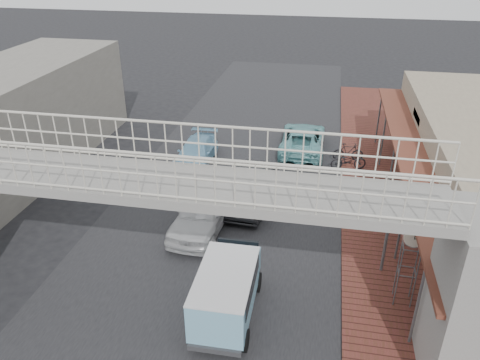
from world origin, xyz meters
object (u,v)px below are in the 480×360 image
at_px(white_hatchback, 203,211).
at_px(angkot_curb, 303,139).
at_px(motorcycle_near, 348,161).
at_px(street_clock, 413,240).
at_px(angkot_van, 227,287).
at_px(angkot_far, 196,152).
at_px(dark_sedan, 252,188).
at_px(motorcycle_far, 348,152).
at_px(arrow_sign, 417,213).

relative_size(white_hatchback, angkot_curb, 0.92).
height_order(motorcycle_near, street_clock, street_clock).
height_order(white_hatchback, angkot_van, angkot_van).
height_order(white_hatchback, angkot_curb, white_hatchback).
xyz_separation_m(angkot_far, angkot_van, (3.91, -10.53, 0.54)).
relative_size(motorcycle_near, street_clock, 0.63).
bearing_deg(angkot_van, street_clock, 16.05).
xyz_separation_m(angkot_van, street_clock, (5.36, 1.61, 1.30)).
relative_size(dark_sedan, angkot_curb, 0.92).
relative_size(white_hatchback, motorcycle_far, 2.88).
bearing_deg(street_clock, angkot_van, -159.39).
bearing_deg(angkot_curb, white_hatchback, 68.02).
distance_m(motorcycle_near, arrow_sign, 8.68).
distance_m(motorcycle_near, motorcycle_far, 1.07).
bearing_deg(motorcycle_near, white_hatchback, 123.61).
distance_m(white_hatchback, motorcycle_far, 9.40).
height_order(dark_sedan, angkot_van, angkot_van).
distance_m(dark_sedan, arrow_sign, 7.58).
distance_m(motorcycle_far, street_clock, 10.80).
distance_m(angkot_curb, motorcycle_near, 3.23).
height_order(angkot_van, motorcycle_near, angkot_van).
distance_m(white_hatchback, motorcycle_near, 8.59).
height_order(motorcycle_near, arrow_sign, arrow_sign).
bearing_deg(motorcycle_far, angkot_curb, 60.03).
bearing_deg(street_clock, white_hatchback, 160.86).
height_order(angkot_curb, motorcycle_near, angkot_curb).
xyz_separation_m(angkot_far, motorcycle_near, (7.71, 0.54, -0.04)).
height_order(white_hatchback, dark_sedan, white_hatchback).
bearing_deg(motorcycle_near, street_clock, 175.48).
relative_size(motorcycle_near, motorcycle_far, 1.13).
bearing_deg(angkot_curb, dark_sedan, 73.49).
distance_m(angkot_curb, street_clock, 12.38).
bearing_deg(dark_sedan, angkot_van, -82.92).
distance_m(angkot_curb, motorcycle_far, 2.65).
bearing_deg(white_hatchback, dark_sedan, 59.79).
distance_m(angkot_van, motorcycle_near, 11.72).
relative_size(angkot_far, angkot_van, 1.12).
xyz_separation_m(angkot_far, motorcycle_far, (7.71, 1.60, -0.03)).
bearing_deg(arrow_sign, angkot_van, -135.12).
xyz_separation_m(angkot_van, motorcycle_far, (3.80, 12.14, -0.57)).
bearing_deg(angkot_van, angkot_far, 109.70).
bearing_deg(angkot_van, arrow_sign, 26.25).
bearing_deg(dark_sedan, arrow_sign, -31.34).
relative_size(motorcycle_far, arrow_sign, 0.50).
distance_m(dark_sedan, angkot_curb, 6.42).
xyz_separation_m(motorcycle_near, street_clock, (1.56, -9.46, 1.88)).
xyz_separation_m(dark_sedan, street_clock, (5.79, -5.43, 1.70)).
height_order(white_hatchback, street_clock, street_clock).
relative_size(dark_sedan, angkot_van, 1.23).
bearing_deg(angkot_far, street_clock, -44.61).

